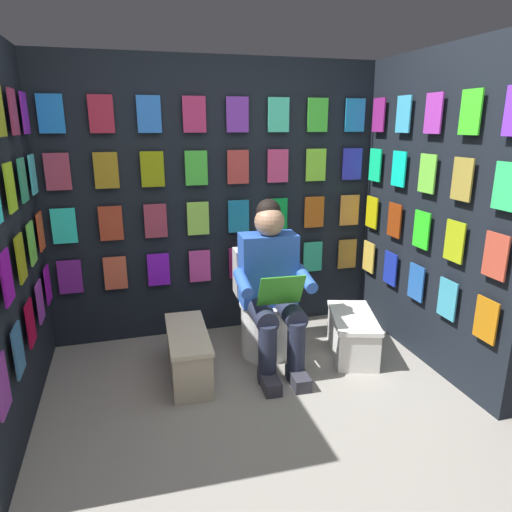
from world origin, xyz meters
TOP-DOWN VIEW (x-y plane):
  - ground_plane at (0.00, 0.00)m, footprint 30.00×30.00m
  - display_wall_back at (0.00, -1.77)m, footprint 2.74×0.14m
  - display_wall_left at (-1.37, -0.86)m, footprint 0.14×1.72m
  - display_wall_right at (1.37, -0.86)m, footprint 0.14×1.72m
  - toilet at (-0.25, -1.25)m, footprint 0.41×0.56m
  - person_reading at (-0.24, -1.03)m, footprint 0.54×0.70m
  - comic_longbox_near at (0.37, -1.00)m, footprint 0.29×0.70m
  - comic_longbox_far at (-0.87, -0.99)m, footprint 0.48×0.68m

SIDE VIEW (x-z plane):
  - ground_plane at x=0.00m, z-range 0.00..0.00m
  - comic_longbox_far at x=-0.87m, z-range 0.00..0.31m
  - comic_longbox_near at x=0.37m, z-range 0.00..0.34m
  - toilet at x=-0.25m, z-range -0.06..0.71m
  - person_reading at x=-0.24m, z-range 0.00..1.20m
  - display_wall_left at x=-1.37m, z-range 0.00..2.18m
  - display_wall_right at x=1.37m, z-range 0.00..2.18m
  - display_wall_back at x=0.00m, z-range 0.00..2.18m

